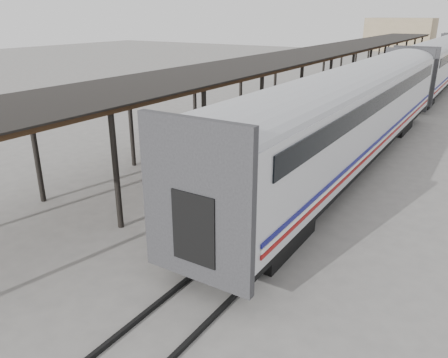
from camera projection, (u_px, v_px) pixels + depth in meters
ground at (189, 214)px, 15.64m from camera, size 160.00×160.00×0.00m
train at (437, 61)px, 39.80m from camera, size 3.45×76.01×4.01m
canopy at (332, 50)px, 34.89m from camera, size 4.90×64.30×4.15m
rails at (433, 90)px, 40.89m from camera, size 1.54×150.00×0.12m
building_left at (400, 34)px, 84.38m from camera, size 12.00×8.00×6.00m
baggage_cart at (198, 217)px, 13.98m from camera, size 1.79×2.63×0.86m
suitcase_stack at (198, 201)px, 14.15m from camera, size 1.23×1.30×0.58m
luggage_tug at (322, 107)px, 30.23m from camera, size 1.19×1.80×1.52m
porter at (185, 194)px, 13.11m from camera, size 0.49×0.64×1.58m
pedestrian at (298, 118)px, 26.44m from camera, size 1.00×0.56×1.60m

